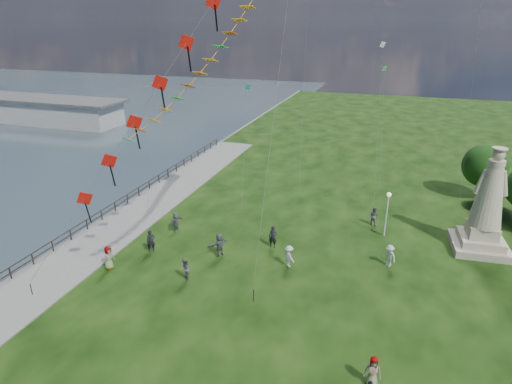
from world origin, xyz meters
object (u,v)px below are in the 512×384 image
(lamppost, at_px, (388,205))
(person_11, at_px, (219,245))
(person_8, at_px, (389,256))
(person_10, at_px, (109,258))
(pier_pavilion, at_px, (46,110))
(person_2, at_px, (289,256))
(person_0, at_px, (151,241))
(person_7, at_px, (374,216))
(person_5, at_px, (176,222))
(person_4, at_px, (373,372))
(person_6, at_px, (273,237))
(person_1, at_px, (185,270))
(statue, at_px, (486,213))

(lamppost, distance_m, person_11, 14.03)
(person_8, distance_m, person_10, 20.37)
(person_8, relative_size, person_11, 0.93)
(pier_pavilion, height_order, person_2, pier_pavilion)
(person_0, distance_m, person_10, 3.52)
(person_8, xyz_separation_m, person_10, (-19.21, -6.78, 0.04))
(person_7, xyz_separation_m, person_8, (1.59, -6.71, 0.01))
(person_7, bearing_deg, person_5, 44.45)
(person_4, bearing_deg, person_5, 140.23)
(person_6, xyz_separation_m, person_8, (8.86, -0.03, -0.05))
(pier_pavilion, xyz_separation_m, person_11, (48.16, -34.30, -0.92))
(lamppost, xyz_separation_m, person_8, (0.53, -4.79, -1.98))
(lamppost, relative_size, person_6, 2.16)
(person_4, bearing_deg, person_7, 89.00)
(person_0, distance_m, person_7, 19.10)
(lamppost, height_order, person_11, lamppost)
(lamppost, distance_m, person_7, 2.96)
(person_0, relative_size, person_8, 1.06)
(person_1, bearing_deg, person_4, 42.30)
(statue, bearing_deg, person_11, -163.38)
(lamppost, distance_m, person_2, 9.80)
(person_5, bearing_deg, person_4, -117.70)
(person_7, bearing_deg, person_0, 55.09)
(person_5, height_order, person_10, person_10)
(person_11, bearing_deg, person_0, -46.52)
(person_4, distance_m, person_5, 20.98)
(pier_pavilion, relative_size, person_1, 18.22)
(person_0, bearing_deg, lamppost, -11.74)
(person_2, xyz_separation_m, person_7, (5.36, 9.05, 0.01))
(person_1, bearing_deg, person_6, 119.86)
(person_0, relative_size, person_7, 1.07)
(statue, bearing_deg, person_5, -173.62)
(person_1, height_order, person_4, person_4)
(person_4, relative_size, person_5, 1.04)
(person_10, xyz_separation_m, person_11, (6.83, 4.30, 0.02))
(person_6, bearing_deg, lamppost, 26.00)
(person_7, bearing_deg, person_8, 125.68)
(lamppost, relative_size, person_10, 2.18)
(person_8, xyz_separation_m, person_11, (-12.38, -2.48, 0.06))
(person_5, bearing_deg, person_11, -110.49)
(person_1, height_order, person_5, same)
(statue, distance_m, person_5, 24.76)
(person_1, bearing_deg, lamppost, 105.95)
(person_0, height_order, person_6, person_0)
(person_5, bearing_deg, person_6, -84.15)
(person_1, relative_size, person_7, 0.97)
(pier_pavilion, xyz_separation_m, person_0, (42.89, -35.45, -0.93))
(statue, xyz_separation_m, person_6, (-15.53, -4.86, -2.22))
(person_2, xyz_separation_m, person_4, (6.62, -9.43, 0.02))
(person_7, xyz_separation_m, person_10, (-17.62, -13.48, 0.05))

